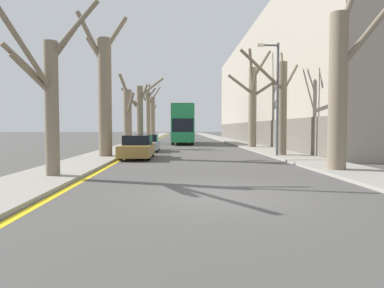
{
  "coord_description": "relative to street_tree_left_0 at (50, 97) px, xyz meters",
  "views": [
    {
      "loc": [
        -1.09,
        -9.16,
        1.82
      ],
      "look_at": [
        0.25,
        25.26,
        0.2
      ],
      "focal_mm": 32.0,
      "sensor_mm": 36.0,
      "label": 1
    }
  ],
  "objects": [
    {
      "name": "ground_plane",
      "position": [
        5.62,
        -3.14,
        -2.91
      ],
      "size": [
        300.0,
        300.0,
        0.0
      ],
      "primitive_type": "plane",
      "color": "#4C4947"
    },
    {
      "name": "sidewalk_left",
      "position": [
        -0.33,
        46.86,
        -2.85
      ],
      "size": [
        2.67,
        120.0,
        0.12
      ],
      "primitive_type": "cube",
      "color": "gray",
      "rests_on": "ground"
    },
    {
      "name": "street_tree_left_3",
      "position": [
        0.05,
        27.62,
        0.85
      ],
      "size": [
        5.07,
        2.65,
        7.86
      ],
      "color": "#7A6B56",
      "rests_on": "ground"
    },
    {
      "name": "lamp_post",
      "position": [
        10.53,
        8.68,
        1.06
      ],
      "size": [
        1.4,
        0.2,
        7.03
      ],
      "color": "#4C4F54",
      "rests_on": "ground"
    },
    {
      "name": "street_tree_right_2",
      "position": [
        11.23,
        18.24,
        1.28
      ],
      "size": [
        5.35,
        2.88,
        8.73
      ],
      "color": "#7A6B56",
      "rests_on": "ground"
    },
    {
      "name": "sidewalk_right",
      "position": [
        11.57,
        46.86,
        -2.85
      ],
      "size": [
        2.67,
        120.0,
        0.12
      ],
      "primitive_type": "cube",
      "color": "gray",
      "rests_on": "ground"
    },
    {
      "name": "street_tree_right_1",
      "position": [
        11.04,
        9.17,
        0.44
      ],
      "size": [
        4.48,
        2.67,
        6.82
      ],
      "color": "#7A6B56",
      "rests_on": "ground"
    },
    {
      "name": "kerb_line_stripe",
      "position": [
        1.19,
        46.86,
        -2.9
      ],
      "size": [
        0.24,
        120.0,
        0.01
      ],
      "primitive_type": "cube",
      "color": "yellow",
      "rests_on": "ground"
    },
    {
      "name": "double_decker_bus",
      "position": [
        4.94,
        27.21,
        -0.45
      ],
      "size": [
        2.43,
        10.2,
        4.35
      ],
      "color": "#1E7F47",
      "rests_on": "ground"
    },
    {
      "name": "building_facade_right",
      "position": [
        17.9,
        29.48,
        3.81
      ],
      "size": [
        10.08,
        49.37,
        13.47
      ],
      "color": "#9E9384",
      "rests_on": "ground"
    },
    {
      "name": "street_tree_right_0",
      "position": [
        11.15,
        1.56,
        0.76
      ],
      "size": [
        2.91,
        2.1,
        8.19
      ],
      "color": "#7A6B56",
      "rests_on": "ground"
    },
    {
      "name": "street_tree_left_0",
      "position": [
        0.0,
        0.0,
        0.0
      ],
      "size": [
        2.94,
        3.71,
        6.31
      ],
      "color": "#7A6B56",
      "rests_on": "ground"
    },
    {
      "name": "street_tree_left_1",
      "position": [
        0.03,
        8.71,
        1.22
      ],
      "size": [
        2.95,
        2.27,
        8.8
      ],
      "color": "#7A6B56",
      "rests_on": "ground"
    },
    {
      "name": "parked_car_1",
      "position": [
        2.06,
        14.45,
        -2.28
      ],
      "size": [
        1.81,
        4.16,
        1.32
      ],
      "color": "#9EA3AD",
      "rests_on": "ground"
    },
    {
      "name": "street_tree_left_5",
      "position": [
        -0.0,
        46.78,
        1.01
      ],
      "size": [
        2.74,
        2.89,
        8.34
      ],
      "color": "#7A6B56",
      "rests_on": "ground"
    },
    {
      "name": "street_tree_left_2",
      "position": [
        -0.03,
        18.48,
        0.1
      ],
      "size": [
        1.71,
        4.42,
        6.58
      ],
      "color": "#7A6B56",
      "rests_on": "ground"
    },
    {
      "name": "street_tree_left_4",
      "position": [
        0.12,
        37.82,
        1.09
      ],
      "size": [
        3.33,
        1.82,
        8.11
      ],
      "color": "#7A6B56",
      "rests_on": "ground"
    },
    {
      "name": "parked_car_0",
      "position": [
        2.06,
        8.3,
        -2.25
      ],
      "size": [
        1.78,
        4.57,
        1.38
      ],
      "color": "olive",
      "rests_on": "ground"
    }
  ]
}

